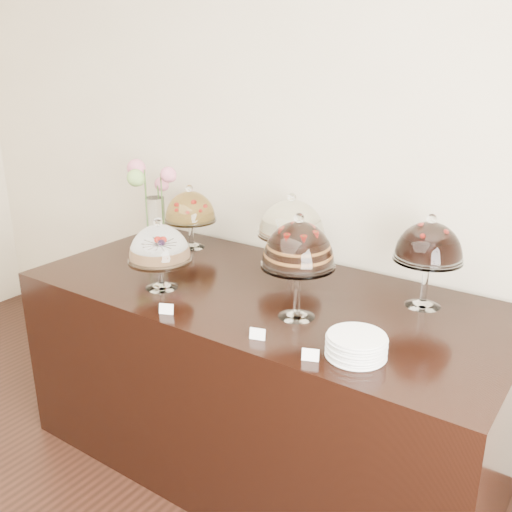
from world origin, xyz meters
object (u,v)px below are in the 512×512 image
Objects in this scene: display_counter at (262,377)px; cake_stand_cheesecake at (291,221)px; flower_vase at (151,195)px; cake_stand_choco_layer at (298,248)px; cake_stand_dark_choco at (429,245)px; plate_stack at (356,346)px; cake_stand_fruit_tart at (190,209)px; cake_stand_sugar_sponge at (159,247)px.

cake_stand_cheesecake is (-0.03, 0.30, 0.70)m from display_counter.
cake_stand_cheesecake is 0.93m from flower_vase.
cake_stand_choco_layer is 0.55m from cake_stand_dark_choco.
plate_stack is (0.61, -0.31, 0.49)m from display_counter.
cake_stand_choco_layer is at bearing -55.77° from cake_stand_cheesecake.
cake_stand_fruit_tart is at bearing 154.94° from plate_stack.
plate_stack is at bearing -20.96° from flower_vase.
cake_stand_cheesecake is at bearing 0.55° from cake_stand_fruit_tart.
cake_stand_fruit_tart is at bearing 178.48° from cake_stand_dark_choco.
cake_stand_choco_layer reaches higher than cake_stand_dark_choco.
cake_stand_sugar_sponge reaches higher than display_counter.
display_counter is 0.79m from cake_stand_sugar_sponge.
cake_stand_choco_layer is at bearing 7.61° from cake_stand_sugar_sponge.
cake_stand_dark_choco is at bearing 85.45° from plate_stack.
cake_stand_choco_layer is (0.27, -0.14, 0.74)m from display_counter.
cake_stand_sugar_sponge is at bearing -149.91° from display_counter.
cake_stand_dark_choco is at bearing 21.37° from display_counter.
display_counter is 4.95× the size of flower_vase.
cake_stand_choco_layer is at bearing 154.21° from plate_stack.
cake_stand_choco_layer is 0.53m from cake_stand_cheesecake.
cake_stand_fruit_tart reaches higher than display_counter.
display_counter is 0.76m from cake_stand_cheesecake.
cake_stand_cheesecake is at bearing 124.23° from cake_stand_choco_layer.
flower_vase reaches higher than cake_stand_cheesecake.
plate_stack reaches higher than display_counter.
cake_stand_sugar_sponge is 1.16m from cake_stand_dark_choco.
cake_stand_cheesecake is (0.37, 0.53, 0.06)m from cake_stand_sugar_sponge.
cake_stand_fruit_tart is (-0.94, 0.43, -0.08)m from cake_stand_choco_layer.
cake_stand_fruit_tart is (-0.67, 0.29, 0.67)m from display_counter.
cake_stand_choco_layer is 1.24× the size of cake_stand_fruit_tart.
cake_stand_cheesecake is at bearing 96.34° from display_counter.
cake_stand_dark_choco is (1.05, 0.49, 0.07)m from cake_stand_sugar_sponge.
flower_vase reaches higher than cake_stand_fruit_tart.
display_counter is 1.23m from flower_vase.
cake_stand_choco_layer is at bearing -24.80° from cake_stand_fruit_tart.
cake_stand_choco_layer is 0.98× the size of flower_vase.
plate_stack is (1.28, -0.60, -0.17)m from cake_stand_fruit_tart.
cake_stand_dark_choco is (0.68, -0.04, 0.02)m from cake_stand_cheesecake.
plate_stack is at bearing -26.88° from display_counter.
display_counter is 6.29× the size of cake_stand_fruit_tart.
cake_stand_sugar_sponge is 0.64m from cake_stand_cheesecake.
display_counter is 10.47× the size of plate_stack.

